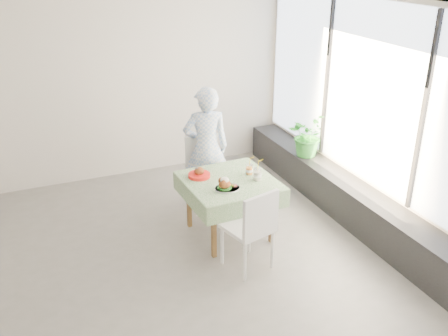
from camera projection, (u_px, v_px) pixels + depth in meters
name	position (u px, v px, depth m)	size (l,w,h in m)	color
floor	(139.00, 264.00, 5.65)	(6.00, 6.00, 0.00)	slate
ceiling	(118.00, 6.00, 4.50)	(6.00, 6.00, 0.00)	white
wall_back	(89.00, 89.00, 7.17)	(6.00, 0.02, 2.80)	silver
wall_front	(226.00, 294.00, 2.97)	(6.00, 0.02, 2.80)	silver
wall_right	(370.00, 114.00, 6.14)	(0.02, 5.00, 2.80)	silver
window_pane	(370.00, 94.00, 6.03)	(0.01, 4.80, 2.18)	#D1E0F9
window_ledge	(347.00, 199.00, 6.54)	(0.40, 4.80, 0.50)	black
cafe_table	(229.00, 201.00, 6.05)	(1.08, 1.08, 0.74)	brown
chair_far	(207.00, 186.00, 6.77)	(0.48, 0.48, 0.98)	white
chair_near	(248.00, 243.00, 5.49)	(0.56, 0.56, 0.97)	white
diner	(206.00, 148.00, 6.61)	(0.61, 0.40, 1.67)	#93B7EC
main_dish	(226.00, 185.00, 5.69)	(0.30, 0.30, 0.15)	white
juice_cup_orange	(249.00, 170.00, 6.06)	(0.09, 0.09, 0.26)	white
juice_cup_lemonade	(257.00, 175.00, 5.91)	(0.11, 0.11, 0.30)	white
second_dish	(199.00, 174.00, 6.00)	(0.27, 0.27, 0.13)	red
potted_plant	(307.00, 135.00, 7.15)	(0.57, 0.49, 0.63)	#297C2D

